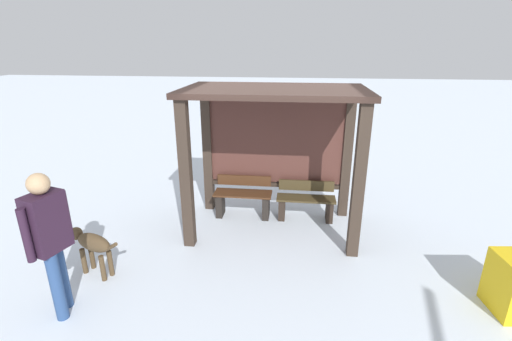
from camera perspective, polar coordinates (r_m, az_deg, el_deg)
ground_plane at (r=6.56m, az=2.59°, el=-9.06°), size 60.00×60.00×0.00m
bus_shelter at (r=6.13m, az=3.00°, el=6.78°), size 2.92×1.71×2.48m
bench_left_inside at (r=6.84m, az=-2.05°, el=-4.52°), size 1.08×0.39×0.77m
bench_center_inside at (r=6.79m, az=7.90°, el=-5.07°), size 1.08×0.35×0.72m
person_walking at (r=4.79m, az=-29.97°, el=-8.88°), size 0.36×0.60×1.82m
dog at (r=5.64m, az=-24.59°, el=-10.64°), size 0.87×0.43×0.65m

